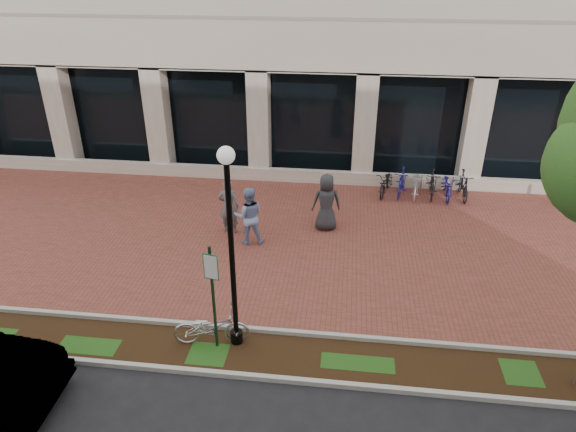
# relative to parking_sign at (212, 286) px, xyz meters

# --- Properties ---
(ground) EXTENTS (120.00, 120.00, 0.00)m
(ground) POSITION_rel_parking_sign_xyz_m (1.30, 5.11, -1.67)
(ground) COLOR black
(ground) RESTS_ON ground
(brick_plaza) EXTENTS (40.00, 9.00, 0.01)m
(brick_plaza) POSITION_rel_parking_sign_xyz_m (1.30, 5.11, -1.66)
(brick_plaza) COLOR brown
(brick_plaza) RESTS_ON ground
(planting_strip) EXTENTS (40.00, 1.50, 0.01)m
(planting_strip) POSITION_rel_parking_sign_xyz_m (1.30, -0.14, -1.66)
(planting_strip) COLOR black
(planting_strip) RESTS_ON ground
(curb_plaza_side) EXTENTS (40.00, 0.12, 0.12)m
(curb_plaza_side) POSITION_rel_parking_sign_xyz_m (1.30, 0.61, -1.61)
(curb_plaza_side) COLOR #A8A79E
(curb_plaza_side) RESTS_ON ground
(curb_street_side) EXTENTS (40.00, 0.12, 0.12)m
(curb_street_side) POSITION_rel_parking_sign_xyz_m (1.30, -0.89, -1.61)
(curb_street_side) COLOR #A8A79E
(curb_street_side) RESTS_ON ground
(parking_sign) EXTENTS (0.34, 0.07, 2.65)m
(parking_sign) POSITION_rel_parking_sign_xyz_m (0.00, 0.00, 0.00)
(parking_sign) COLOR #13351A
(parking_sign) RESTS_ON ground
(lamppost) EXTENTS (0.36, 0.36, 4.76)m
(lamppost) POSITION_rel_parking_sign_xyz_m (0.42, 0.21, 1.01)
(lamppost) COLOR black
(lamppost) RESTS_ON ground
(locked_bicycle) EXTENTS (1.80, 0.88, 0.91)m
(locked_bicycle) POSITION_rel_parking_sign_xyz_m (-0.13, 0.12, -1.21)
(locked_bicycle) COLOR #BCBCC1
(locked_bicycle) RESTS_ON ground
(pedestrian_left) EXTENTS (0.67, 0.45, 1.81)m
(pedestrian_left) POSITION_rel_parking_sign_xyz_m (-0.89, 5.32, -0.76)
(pedestrian_left) COLOR slate
(pedestrian_left) RESTS_ON ground
(pedestrian_mid) EXTENTS (1.02, 0.87, 1.84)m
(pedestrian_mid) POSITION_rel_parking_sign_xyz_m (-0.14, 4.74, -0.75)
(pedestrian_mid) COLOR #8295C2
(pedestrian_mid) RESTS_ON ground
(pedestrian_right) EXTENTS (1.02, 0.76, 1.88)m
(pedestrian_right) POSITION_rel_parking_sign_xyz_m (2.14, 5.92, -0.73)
(pedestrian_right) COLOR #2B2B30
(pedestrian_right) RESTS_ON ground
(bollard) EXTENTS (0.12, 0.12, 1.00)m
(bollard) POSITION_rel_parking_sign_xyz_m (10.28, 8.37, -1.16)
(bollard) COLOR #B9B9BE
(bollard) RESTS_ON ground
(bike_rack_cluster) EXTENTS (3.49, 1.80, 1.00)m
(bike_rack_cluster) POSITION_rel_parking_sign_xyz_m (5.55, 8.87, -1.20)
(bike_rack_cluster) COLOR black
(bike_rack_cluster) RESTS_ON ground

